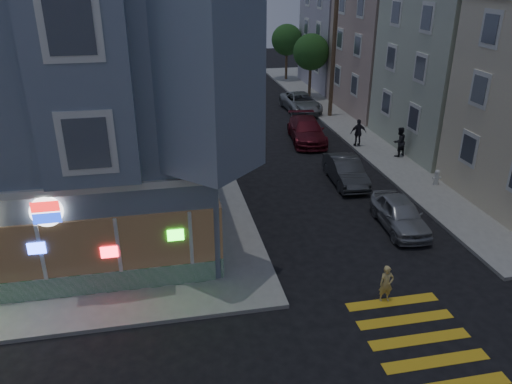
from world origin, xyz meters
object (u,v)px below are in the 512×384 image
object	(u,v)px
parked_car_c	(307,130)
fire_hydrant	(437,177)
parked_car_d	(301,102)
utility_pole	(334,52)
parked_car_a	(400,214)
parked_car_b	(346,171)
traffic_signal	(182,180)
pedestrian_a	(399,142)
running_child	(386,284)
street_tree_near	(311,52)
pedestrian_b	(358,133)
street_tree_far	(287,40)

from	to	relation	value
parked_car_c	fire_hydrant	xyz separation A→B (m)	(4.40, -8.49, -0.17)
parked_car_d	fire_hydrant	size ratio (longest dim) A/B	6.41
parked_car_c	utility_pole	bearing A→B (deg)	63.83
parked_car_a	parked_car_b	world-z (taller)	parked_car_b
utility_pole	traffic_signal	distance (m)	22.68
pedestrian_a	parked_car_d	xyz separation A→B (m)	(-2.68, 11.47, -0.32)
running_child	traffic_signal	xyz separation A→B (m)	(-6.41, 3.07, 3.03)
street_tree_near	pedestrian_b	xyz separation A→B (m)	(-0.85, -13.13, -2.93)
street_tree_far	parked_car_a	bearing A→B (deg)	-95.62
utility_pole	running_child	size ratio (longest dim) A/B	6.78
parked_car_a	parked_car_d	size ratio (longest dim) A/B	0.77
street_tree_near	parked_car_b	xyz separation A→B (m)	(-3.60, -18.27, -3.26)
parked_car_a	traffic_signal	world-z (taller)	traffic_signal
pedestrian_a	traffic_signal	xyz separation A→B (m)	(-13.12, -9.79, 2.67)
pedestrian_b	traffic_signal	bearing A→B (deg)	49.64
street_tree_far	pedestrian_b	size ratio (longest dim) A/B	3.11
parked_car_b	fire_hydrant	bearing A→B (deg)	-14.94
parked_car_a	fire_hydrant	world-z (taller)	parked_car_a
pedestrian_a	parked_car_a	world-z (taller)	pedestrian_a
parked_car_a	parked_car_b	bearing A→B (deg)	99.60
parked_car_d	parked_car_a	bearing A→B (deg)	-95.21
utility_pole	street_tree_near	size ratio (longest dim) A/B	1.70
running_child	pedestrian_a	xyz separation A→B (m)	(6.71, 12.85, 0.36)
pedestrian_a	parked_car_a	bearing A→B (deg)	44.86
pedestrian_a	parked_car_d	distance (m)	11.79
running_child	traffic_signal	distance (m)	7.72
pedestrian_b	parked_car_a	size ratio (longest dim) A/B	0.43
street_tree_near	running_child	bearing A→B (deg)	-101.84
street_tree_near	fire_hydrant	world-z (taller)	street_tree_near
parked_car_a	parked_car_c	distance (m)	12.27
utility_pole	parked_car_a	distance (m)	18.18
utility_pole	pedestrian_b	distance (m)	8.10
street_tree_far	pedestrian_a	size ratio (longest dim) A/B	3.03
utility_pole	parked_car_d	bearing A→B (deg)	128.31
parked_car_b	running_child	bearing A→B (deg)	-99.95
running_child	fire_hydrant	bearing A→B (deg)	55.79
street_tree_near	pedestrian_a	bearing A→B (deg)	-87.02
parked_car_d	street_tree_far	bearing A→B (deg)	79.34
parked_car_d	street_tree_near	bearing A→B (deg)	62.43
utility_pole	street_tree_far	size ratio (longest dim) A/B	1.70
fire_hydrant	running_child	bearing A→B (deg)	-128.32
pedestrian_b	parked_car_b	size ratio (longest dim) A/B	0.41
street_tree_near	street_tree_far	distance (m)	8.00
street_tree_far	pedestrian_b	world-z (taller)	street_tree_far
utility_pole	street_tree_near	xyz separation A→B (m)	(0.20, 6.00, -0.86)
parked_car_b	parked_car_c	size ratio (longest dim) A/B	0.81
pedestrian_a	parked_car_b	bearing A→B (deg)	14.09
utility_pole	running_child	distance (m)	23.29
street_tree_far	fire_hydrant	xyz separation A→B (m)	(0.80, -27.71, -3.37)
parked_car_a	street_tree_far	bearing A→B (deg)	88.47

